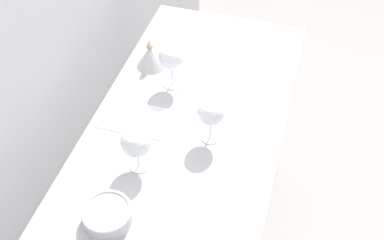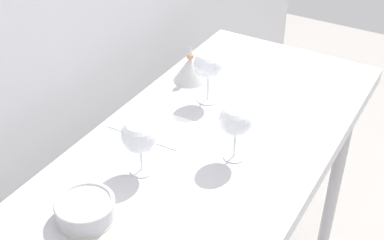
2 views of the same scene
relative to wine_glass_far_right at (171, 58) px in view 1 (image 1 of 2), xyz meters
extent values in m
cube|color=silver|center=(-0.21, 0.38, 0.27)|extent=(3.80, 0.04, 2.60)
cube|color=#B3B3B8|center=(-0.21, -0.11, -0.15)|extent=(1.40, 0.64, 0.04)
cube|color=#B3B3B8|center=(-0.21, -0.43, -0.15)|extent=(1.40, 0.01, 0.05)
cylinder|color=#B3B3B8|center=(0.43, -0.37, -0.60)|extent=(0.05, 0.05, 0.86)
cylinder|color=#B3B3B8|center=(0.43, 0.15, -0.60)|extent=(0.05, 0.05, 0.86)
cylinder|color=white|center=(0.00, 0.00, -0.12)|extent=(0.07, 0.07, 0.00)
cylinder|color=white|center=(0.00, 0.00, -0.08)|extent=(0.01, 0.01, 0.09)
sphere|color=white|center=(0.00, 0.00, 0.00)|extent=(0.09, 0.09, 0.09)
cylinder|color=maroon|center=(0.00, 0.00, -0.01)|extent=(0.06, 0.06, 0.02)
cylinder|color=white|center=(-0.22, -0.20, -0.12)|extent=(0.06, 0.06, 0.00)
cylinder|color=white|center=(-0.22, -0.20, -0.08)|extent=(0.01, 0.01, 0.08)
sphere|color=white|center=(-0.22, -0.20, 0.00)|extent=(0.09, 0.09, 0.09)
cylinder|color=maroon|center=(-0.22, -0.20, -0.02)|extent=(0.06, 0.06, 0.03)
cylinder|color=white|center=(-0.40, -0.02, -0.12)|extent=(0.07, 0.07, 0.00)
cylinder|color=white|center=(-0.40, -0.02, -0.09)|extent=(0.01, 0.01, 0.07)
sphere|color=white|center=(-0.40, -0.02, -0.01)|extent=(0.10, 0.10, 0.10)
cylinder|color=maroon|center=(-0.40, -0.02, -0.03)|extent=(0.07, 0.07, 0.02)
cube|color=white|center=(-0.21, 0.07, -0.12)|extent=(0.15, 0.25, 0.00)
cylinder|color=beige|center=(-0.61, 0.00, -0.12)|extent=(0.14, 0.14, 0.01)
cylinder|color=#B7B7BC|center=(-0.61, 0.00, -0.10)|extent=(0.14, 0.14, 0.04)
torus|color=#B7B7BC|center=(-0.61, 0.00, -0.08)|extent=(0.15, 0.15, 0.01)
cone|color=silver|center=(0.08, 0.11, -0.08)|extent=(0.12, 0.12, 0.09)
cylinder|color=#C17F4C|center=(0.08, 0.11, -0.03)|extent=(0.02, 0.02, 0.01)
cone|color=silver|center=(0.08, 0.11, -0.01)|extent=(0.02, 0.02, 0.03)
camera|label=1|loc=(-1.22, -0.44, 1.06)|focal=43.64mm
camera|label=2|loc=(-1.26, -0.68, 0.78)|focal=49.00mm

